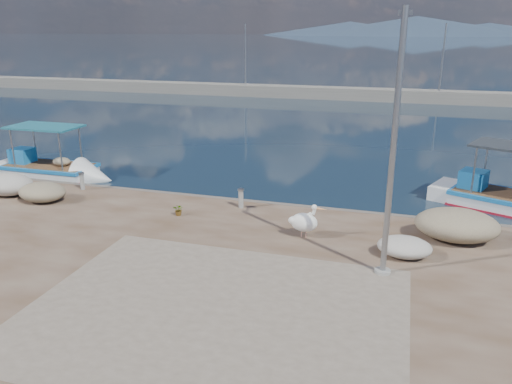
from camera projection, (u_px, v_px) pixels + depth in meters
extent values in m
plane|color=#162635|center=(220.00, 270.00, 15.14)|extent=(1400.00, 1400.00, 0.00)
cube|color=gray|center=(215.00, 311.00, 11.98)|extent=(9.00, 7.00, 0.01)
cube|color=gray|center=(356.00, 94.00, 51.38)|extent=(120.00, 2.20, 1.20)
cylinder|color=gray|center=(245.00, 58.00, 53.59)|extent=(0.16, 0.16, 7.00)
cylinder|color=gray|center=(442.00, 61.00, 48.15)|extent=(0.16, 0.16, 7.00)
cone|color=#28384C|center=(350.00, 28.00, 623.65)|extent=(220.00, 220.00, 16.00)
cone|color=#28384C|center=(417.00, 26.00, 600.97)|extent=(280.00, 280.00, 22.00)
cone|color=#28384C|center=(488.00, 29.00, 580.46)|extent=(200.00, 200.00, 14.00)
cube|color=white|center=(51.00, 175.00, 24.72)|extent=(6.15, 2.02, 1.01)
cube|color=#1B6EB2|center=(50.00, 166.00, 24.57)|extent=(4.43, 2.08, 0.15)
cube|color=maroon|center=(51.00, 176.00, 24.73)|extent=(4.43, 2.06, 0.13)
cube|color=#1B6EB2|center=(22.00, 156.00, 24.86)|extent=(0.96, 0.96, 0.74)
cube|color=#1B5A6D|center=(44.00, 127.00, 23.96)|extent=(3.38, 1.92, 0.08)
cube|color=white|center=(511.00, 208.00, 20.14)|extent=(6.69, 4.37, 1.04)
cube|color=maroon|center=(511.00, 209.00, 20.16)|extent=(5.05, 3.73, 0.13)
cube|color=#1B6EB2|center=(473.00, 179.00, 20.82)|extent=(1.29, 1.29, 0.77)
cylinder|color=tan|center=(302.00, 233.00, 16.23)|extent=(0.04, 0.04, 0.29)
cylinder|color=tan|center=(306.00, 233.00, 16.20)|extent=(0.04, 0.04, 0.29)
ellipsoid|color=white|center=(304.00, 222.00, 16.10)|extent=(0.93, 0.63, 0.62)
cylinder|color=white|center=(313.00, 214.00, 15.96)|extent=(0.21, 0.14, 0.53)
sphere|color=white|center=(314.00, 207.00, 15.88)|extent=(0.18, 0.18, 0.18)
cone|color=#FFA763|center=(321.00, 209.00, 15.86)|extent=(0.43, 0.14, 0.13)
cylinder|color=gray|center=(393.00, 150.00, 12.79)|extent=(0.16, 0.16, 7.00)
cylinder|color=gray|center=(382.00, 271.00, 13.86)|extent=(0.44, 0.44, 0.10)
cube|color=gray|center=(406.00, 12.00, 12.34)|extent=(0.35, 0.18, 0.12)
cylinder|color=gray|center=(241.00, 199.00, 18.85)|extent=(0.18, 0.18, 0.72)
cylinder|color=gray|center=(241.00, 190.00, 18.74)|extent=(0.25, 0.25, 0.06)
cylinder|color=gray|center=(82.00, 181.00, 21.01)|extent=(0.18, 0.18, 0.70)
cylinder|color=gray|center=(81.00, 173.00, 20.90)|extent=(0.24, 0.24, 0.06)
imported|color=#33722D|center=(179.00, 210.00, 18.11)|extent=(0.39, 0.34, 0.43)
ellipsoid|color=tan|center=(457.00, 225.00, 15.90)|extent=(2.61, 1.86, 1.02)
ellipsoid|color=tan|center=(42.00, 192.00, 19.58)|extent=(1.90, 1.47, 0.74)
ellipsoid|color=beige|center=(8.00, 184.00, 20.33)|extent=(2.14, 1.56, 0.88)
ellipsoid|color=beige|center=(404.00, 247.00, 14.81)|extent=(1.60, 1.20, 0.60)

